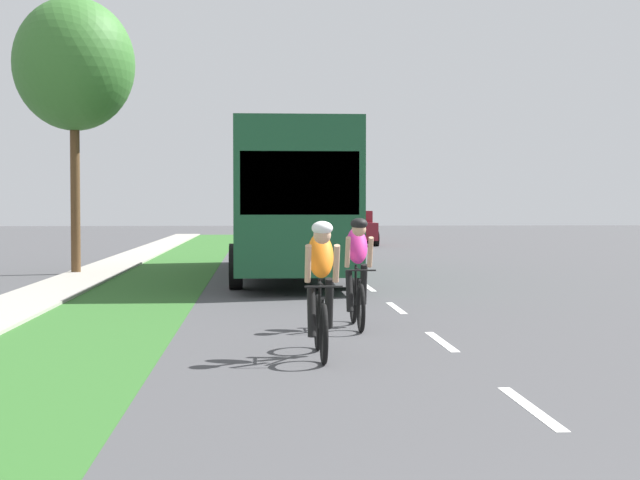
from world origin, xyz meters
TOP-DOWN VIEW (x-y plane):
  - ground_plane at (0.00, 20.00)m, footprint 120.00×120.00m
  - grass_verge at (-4.66, 20.00)m, footprint 2.35×70.00m
  - sidewalk_concrete at (-6.54, 20.00)m, footprint 1.42×70.00m
  - lane_markings_center at (0.00, 24.00)m, footprint 0.12×53.80m
  - cyclist_lead at (-1.63, 8.83)m, footprint 0.42×1.72m
  - cyclist_trailing at (-0.94, 11.42)m, footprint 0.42×1.72m
  - bus_dark_green at (-1.57, 21.59)m, footprint 2.78×11.60m
  - sedan_maroon at (1.84, 39.85)m, footprint 1.98×4.30m
  - pickup_red at (1.23, 48.64)m, footprint 2.22×5.10m
  - suv_silver at (1.56, 58.27)m, footprint 2.15×4.70m
  - street_tree_near at (-7.01, 22.54)m, footprint 3.06×3.06m

SIDE VIEW (x-z plane):
  - ground_plane at x=0.00m, z-range 0.00..0.00m
  - grass_verge at x=-4.66m, z-range 0.00..0.01m
  - lane_markings_center at x=0.00m, z-range 0.00..0.01m
  - sidewalk_concrete at x=-6.54m, z-range -0.05..0.06m
  - sedan_maroon at x=1.84m, z-range 0.01..1.53m
  - cyclist_lead at x=-1.63m, z-range 0.02..1.60m
  - cyclist_trailing at x=-0.94m, z-range 0.02..1.60m
  - pickup_red at x=1.23m, z-range 0.01..1.65m
  - suv_silver at x=1.56m, z-range 0.05..1.84m
  - bus_dark_green at x=-1.57m, z-range 0.24..3.72m
  - street_tree_near at x=-7.01m, z-range 1.81..8.84m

